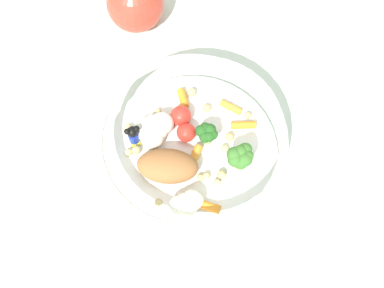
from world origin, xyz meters
name	(u,v)px	position (x,y,z in m)	size (l,w,h in m)	color
ground_plane	(195,166)	(0.00, 0.00, 0.00)	(2.40, 2.40, 0.00)	silver
food_container	(188,147)	(0.02, 0.00, 0.03)	(0.24, 0.24, 0.06)	white
loose_apple	(135,3)	(0.24, 0.01, 0.04)	(0.08, 0.08, 0.09)	#BC3828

